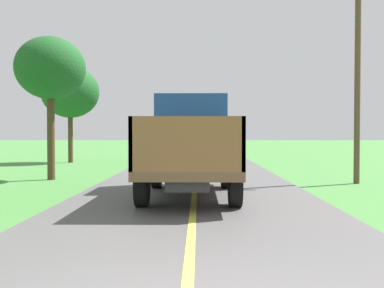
{
  "coord_description": "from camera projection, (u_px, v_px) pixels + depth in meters",
  "views": [
    {
      "loc": [
        0.13,
        -3.4,
        1.75
      ],
      "look_at": [
        -0.09,
        10.29,
        1.4
      ],
      "focal_mm": 40.8,
      "sensor_mm": 36.0,
      "label": 1
    }
  ],
  "objects": [
    {
      "name": "roadside_tree_near_left",
      "position": [
        70.0,
        92.0,
        25.54
      ],
      "size": [
        3.36,
        3.36,
        5.66
      ],
      "color": "#4C3823",
      "rests_on": "ground"
    },
    {
      "name": "banana_truck_near",
      "position": [
        191.0,
        143.0,
        12.22
      ],
      "size": [
        2.38,
        5.82,
        2.8
      ],
      "color": "#2D2D30",
      "rests_on": "road_surface"
    },
    {
      "name": "utility_pole_roadside",
      "position": [
        358.0,
        64.0,
        14.95
      ],
      "size": [
        1.72,
        0.2,
        7.73
      ],
      "color": "brown",
      "rests_on": "ground"
    },
    {
      "name": "banana_truck_far",
      "position": [
        190.0,
        137.0,
        26.62
      ],
      "size": [
        2.38,
        5.81,
        2.8
      ],
      "color": "#2D2D30",
      "rests_on": "road_surface"
    },
    {
      "name": "roadside_tree_far_left",
      "position": [
        50.0,
        69.0,
        16.17
      ],
      "size": [
        2.58,
        2.58,
        5.32
      ],
      "color": "#4C3823",
      "rests_on": "ground"
    }
  ]
}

